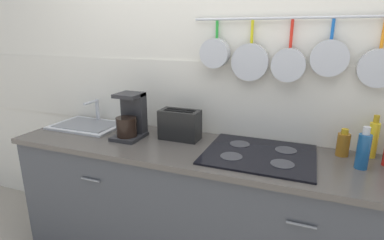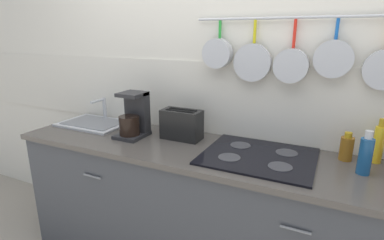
{
  "view_description": "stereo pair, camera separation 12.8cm",
  "coord_description": "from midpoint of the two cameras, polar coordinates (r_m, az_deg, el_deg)",
  "views": [
    {
      "loc": [
        0.59,
        -1.64,
        1.59
      ],
      "look_at": [
        -0.06,
        0.0,
        1.08
      ],
      "focal_mm": 28.0,
      "sensor_mm": 36.0,
      "label": 1
    },
    {
      "loc": [
        0.71,
        -1.58,
        1.59
      ],
      "look_at": [
        -0.06,
        0.0,
        1.08
      ],
      "focal_mm": 28.0,
      "sensor_mm": 36.0,
      "label": 2
    }
  ],
  "objects": [
    {
      "name": "toaster",
      "position": [
        2.01,
        -0.16,
        -0.87
      ],
      "size": [
        0.29,
        0.14,
        0.2
      ],
      "color": "black",
      "rests_on": "countertop"
    },
    {
      "name": "cooktop",
      "position": [
        1.79,
        14.57,
        -6.7
      ],
      "size": [
        0.63,
        0.53,
        0.01
      ],
      "color": "black",
      "rests_on": "countertop"
    },
    {
      "name": "bottle_hot_sauce",
      "position": [
        1.92,
        29.09,
        -4.69
      ],
      "size": [
        0.07,
        0.07,
        0.16
      ],
      "color": "#8C5919",
      "rests_on": "countertop"
    },
    {
      "name": "bottle_vinegar",
      "position": [
        1.96,
        33.59,
        -3.78
      ],
      "size": [
        0.05,
        0.05,
        0.25
      ],
      "color": "yellow",
      "rests_on": "countertop"
    },
    {
      "name": "bottle_dish_soap",
      "position": [
        1.77,
        31.98,
        -5.72
      ],
      "size": [
        0.06,
        0.06,
        0.23
      ],
      "color": "navy",
      "rests_on": "countertop"
    },
    {
      "name": "sink_basin",
      "position": [
        2.46,
        -16.68,
        -0.43
      ],
      "size": [
        0.51,
        0.36,
        0.19
      ],
      "color": "#B7BABF",
      "rests_on": "countertop"
    },
    {
      "name": "coffee_maker",
      "position": [
        2.09,
        -9.29,
        0.4
      ],
      "size": [
        0.18,
        0.22,
        0.31
      ],
      "color": "#262628",
      "rests_on": "countertop"
    },
    {
      "name": "cabinet_base",
      "position": [
        2.08,
        3.34,
        -17.57
      ],
      "size": [
        2.49,
        0.59,
        0.87
      ],
      "color": "#3F4247",
      "rests_on": "ground_plane"
    },
    {
      "name": "wall_back",
      "position": [
        2.08,
        7.5,
        7.3
      ],
      "size": [
        7.2,
        0.16,
        2.6
      ],
      "color": "silver",
      "rests_on": "ground_plane"
    },
    {
      "name": "countertop",
      "position": [
        1.87,
        3.56,
        -5.99
      ],
      "size": [
        2.53,
        0.61,
        0.03
      ],
      "color": "#4C4742",
      "rests_on": "cabinet_base"
    }
  ]
}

